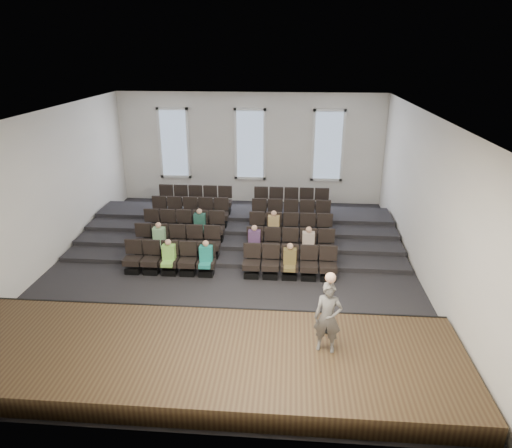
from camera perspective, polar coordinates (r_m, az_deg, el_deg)
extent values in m
plane|color=#232326|center=(15.25, -3.08, -5.42)|extent=(14.00, 14.00, 0.00)
cube|color=white|center=(13.74, -3.50, 13.58)|extent=(12.00, 14.00, 0.02)
cube|color=white|center=(21.05, -0.72, 9.40)|extent=(12.00, 0.04, 5.00)
cube|color=white|center=(8.03, -10.05, -11.94)|extent=(12.00, 0.04, 5.00)
cube|color=white|center=(16.23, -24.89, 3.75)|extent=(0.04, 14.00, 5.00)
cube|color=white|center=(14.76, 20.58, 2.78)|extent=(0.04, 14.00, 5.00)
cube|color=#42321C|center=(10.84, -6.73, -16.38)|extent=(11.80, 3.60, 0.50)
cube|color=black|center=(12.27, -5.15, -11.36)|extent=(11.80, 0.06, 0.52)
cube|color=#232326|center=(17.31, -2.10, -1.74)|extent=(11.80, 4.80, 0.15)
cube|color=#232326|center=(17.76, -1.91, -0.86)|extent=(11.80, 3.75, 0.30)
cube|color=#232326|center=(18.22, -1.73, -0.01)|extent=(11.80, 2.70, 0.45)
cube|color=#232326|center=(18.68, -1.56, 0.78)|extent=(11.80, 1.65, 0.60)
cube|color=black|center=(15.39, -15.05, -5.50)|extent=(0.47, 0.43, 0.20)
cube|color=black|center=(15.26, -15.16, -4.46)|extent=(0.55, 0.50, 0.19)
cube|color=black|center=(15.27, -15.06, -2.73)|extent=(0.55, 0.08, 0.50)
cube|color=black|center=(15.21, -12.91, -5.63)|extent=(0.47, 0.43, 0.20)
cube|color=black|center=(15.07, -13.01, -4.58)|extent=(0.55, 0.50, 0.19)
cube|color=black|center=(15.08, -12.90, -2.83)|extent=(0.55, 0.08, 0.50)
cube|color=black|center=(15.04, -10.71, -5.76)|extent=(0.47, 0.43, 0.20)
cube|color=black|center=(14.91, -10.80, -4.70)|extent=(0.55, 0.50, 0.19)
cube|color=black|center=(14.92, -10.70, -2.93)|extent=(0.55, 0.08, 0.50)
cube|color=black|center=(14.90, -8.47, -5.88)|extent=(0.47, 0.43, 0.20)
cube|color=black|center=(14.77, -8.54, -4.81)|extent=(0.55, 0.50, 0.19)
cube|color=black|center=(14.78, -8.45, -3.02)|extent=(0.55, 0.08, 0.50)
cube|color=black|center=(14.79, -6.19, -5.99)|extent=(0.47, 0.43, 0.20)
cube|color=black|center=(14.65, -6.24, -4.91)|extent=(0.55, 0.50, 0.19)
cube|color=black|center=(14.66, -6.16, -3.12)|extent=(0.55, 0.08, 0.50)
cube|color=black|center=(14.60, -0.56, -6.23)|extent=(0.47, 0.43, 0.20)
cube|color=black|center=(14.46, -0.56, -5.14)|extent=(0.55, 0.50, 0.19)
cube|color=black|center=(14.47, -0.49, -3.32)|extent=(0.55, 0.08, 0.50)
cube|color=black|center=(14.56, 1.81, -6.32)|extent=(0.47, 0.43, 0.20)
cube|color=black|center=(14.42, 1.82, -5.23)|extent=(0.55, 0.50, 0.19)
cube|color=black|center=(14.43, 1.88, -3.40)|extent=(0.55, 0.08, 0.50)
cube|color=black|center=(14.55, 4.18, -6.39)|extent=(0.47, 0.43, 0.20)
cube|color=black|center=(14.41, 4.22, -5.30)|extent=(0.55, 0.50, 0.19)
cube|color=black|center=(14.42, 4.27, -3.47)|extent=(0.55, 0.08, 0.50)
cube|color=black|center=(14.57, 6.56, -6.45)|extent=(0.47, 0.43, 0.20)
cube|color=black|center=(14.43, 6.61, -5.36)|extent=(0.55, 0.50, 0.19)
cube|color=black|center=(14.44, 6.65, -3.54)|extent=(0.55, 0.08, 0.50)
cube|color=black|center=(14.61, 8.93, -6.50)|extent=(0.47, 0.43, 0.20)
cube|color=black|center=(14.46, 9.00, -5.42)|extent=(0.55, 0.50, 0.19)
cube|color=black|center=(14.48, 9.03, -3.59)|extent=(0.55, 0.08, 0.50)
cube|color=black|center=(16.22, -13.92, -3.37)|extent=(0.47, 0.43, 0.20)
cube|color=black|center=(16.10, -14.02, -2.37)|extent=(0.55, 0.50, 0.19)
cube|color=black|center=(16.12, -13.92, -0.73)|extent=(0.55, 0.08, 0.50)
cube|color=black|center=(16.04, -11.88, -3.47)|extent=(0.47, 0.43, 0.20)
cube|color=black|center=(15.92, -11.97, -2.46)|extent=(0.55, 0.50, 0.19)
cube|color=black|center=(15.95, -11.88, -0.80)|extent=(0.55, 0.08, 0.50)
cube|color=black|center=(15.89, -9.80, -3.57)|extent=(0.47, 0.43, 0.20)
cube|color=black|center=(15.76, -9.87, -2.54)|extent=(0.55, 0.50, 0.19)
cube|color=black|center=(15.79, -9.78, -0.88)|extent=(0.55, 0.08, 0.50)
cube|color=black|center=(15.76, -7.68, -3.66)|extent=(0.47, 0.43, 0.20)
cube|color=black|center=(15.63, -7.74, -2.63)|extent=(0.55, 0.50, 0.19)
cube|color=black|center=(15.66, -7.65, -0.95)|extent=(0.55, 0.08, 0.50)
cube|color=black|center=(15.65, -5.53, -3.75)|extent=(0.47, 0.43, 0.20)
cube|color=black|center=(15.52, -5.57, -2.71)|extent=(0.55, 0.50, 0.19)
cube|color=black|center=(15.55, -5.49, -1.02)|extent=(0.55, 0.08, 0.50)
cube|color=black|center=(15.47, -0.22, -3.95)|extent=(0.47, 0.43, 0.20)
cube|color=black|center=(15.34, -0.22, -2.90)|extent=(0.55, 0.50, 0.19)
cube|color=black|center=(15.37, -0.15, -1.18)|extent=(0.55, 0.08, 0.50)
cube|color=black|center=(15.44, 2.01, -4.02)|extent=(0.47, 0.43, 0.20)
cube|color=black|center=(15.31, 2.02, -2.97)|extent=(0.55, 0.50, 0.19)
cube|color=black|center=(15.33, 2.08, -1.25)|extent=(0.55, 0.08, 0.50)
cube|color=black|center=(15.43, 4.24, -4.08)|extent=(0.47, 0.43, 0.20)
cube|color=black|center=(15.30, 4.27, -3.04)|extent=(0.55, 0.50, 0.19)
cube|color=black|center=(15.32, 4.32, -1.32)|extent=(0.55, 0.08, 0.50)
cube|color=black|center=(15.44, 6.47, -4.15)|extent=(0.47, 0.43, 0.20)
cube|color=black|center=(15.31, 6.52, -3.10)|extent=(0.55, 0.50, 0.19)
cube|color=black|center=(15.34, 6.56, -1.38)|extent=(0.55, 0.08, 0.50)
cube|color=black|center=(15.48, 8.70, -4.20)|extent=(0.47, 0.43, 0.20)
cube|color=black|center=(15.35, 8.76, -3.16)|extent=(0.55, 0.50, 0.19)
cube|color=black|center=(15.37, 8.80, -1.44)|extent=(0.55, 0.08, 0.50)
cube|color=black|center=(17.07, -12.91, -1.45)|extent=(0.47, 0.42, 0.20)
cube|color=black|center=(16.96, -13.00, -0.49)|extent=(0.55, 0.50, 0.19)
cube|color=black|center=(17.00, -12.91, 1.06)|extent=(0.55, 0.08, 0.50)
cube|color=black|center=(16.91, -10.97, -1.52)|extent=(0.47, 0.42, 0.20)
cube|color=black|center=(16.79, -11.04, -0.55)|extent=(0.55, 0.50, 0.19)
cube|color=black|center=(16.83, -10.95, 1.01)|extent=(0.55, 0.08, 0.50)
cube|color=black|center=(16.76, -8.99, -1.60)|extent=(0.47, 0.42, 0.20)
cube|color=black|center=(16.64, -9.05, -0.61)|extent=(0.55, 0.50, 0.19)
cube|color=black|center=(16.69, -8.97, 0.96)|extent=(0.55, 0.08, 0.50)
cube|color=black|center=(16.63, -6.97, -1.67)|extent=(0.47, 0.42, 0.20)
cube|color=black|center=(16.52, -7.02, -0.68)|extent=(0.55, 0.50, 0.19)
cube|color=black|center=(16.56, -6.95, 0.91)|extent=(0.55, 0.08, 0.50)
cube|color=black|center=(16.53, -4.93, -1.74)|extent=(0.47, 0.42, 0.20)
cube|color=black|center=(16.41, -4.97, -0.74)|extent=(0.55, 0.50, 0.19)
cube|color=black|center=(16.45, -4.90, 0.85)|extent=(0.55, 0.08, 0.50)
cube|color=black|center=(16.36, 0.09, -1.90)|extent=(0.47, 0.42, 0.20)
cube|color=black|center=(16.24, 0.09, -0.90)|extent=(0.55, 0.50, 0.19)
cube|color=black|center=(16.29, 0.15, 0.72)|extent=(0.55, 0.08, 0.50)
cube|color=black|center=(16.33, 2.19, -1.97)|extent=(0.47, 0.42, 0.20)
cube|color=black|center=(16.21, 2.20, -0.96)|extent=(0.55, 0.50, 0.19)
cube|color=black|center=(16.25, 2.25, 0.66)|extent=(0.55, 0.08, 0.50)
cube|color=black|center=(16.32, 4.29, -2.03)|extent=(0.47, 0.42, 0.20)
cube|color=black|center=(16.20, 4.32, -1.02)|extent=(0.55, 0.50, 0.19)
cube|color=black|center=(16.25, 4.37, 0.60)|extent=(0.55, 0.08, 0.50)
cube|color=black|center=(16.33, 6.40, -2.09)|extent=(0.47, 0.42, 0.20)
cube|color=black|center=(16.21, 6.44, -1.08)|extent=(0.55, 0.50, 0.19)
cube|color=black|center=(16.26, 6.48, 0.53)|extent=(0.55, 0.08, 0.50)
cube|color=black|center=(16.37, 8.50, -2.14)|extent=(0.47, 0.42, 0.20)
cube|color=black|center=(16.25, 8.56, -1.14)|extent=(0.55, 0.50, 0.19)
cube|color=black|center=(16.29, 8.59, 0.47)|extent=(0.55, 0.08, 0.50)
cube|color=black|center=(17.95, -12.00, 0.28)|extent=(0.47, 0.42, 0.20)
cube|color=black|center=(17.84, -12.07, 1.21)|extent=(0.55, 0.50, 0.19)
cube|color=black|center=(17.90, -11.99, 2.67)|extent=(0.55, 0.08, 0.50)
cube|color=black|center=(17.79, -10.14, 0.23)|extent=(0.47, 0.42, 0.20)
cube|color=black|center=(17.68, -10.21, 1.17)|extent=(0.55, 0.50, 0.19)
cube|color=black|center=(17.74, -10.13, 2.64)|extent=(0.55, 0.08, 0.50)
cube|color=black|center=(17.65, -8.25, 0.17)|extent=(0.47, 0.42, 0.20)
cube|color=black|center=(17.54, -8.31, 1.12)|extent=(0.55, 0.50, 0.19)
cube|color=black|center=(17.60, -8.23, 2.61)|extent=(0.55, 0.08, 0.50)
cube|color=black|center=(17.53, -6.34, 0.12)|extent=(0.47, 0.42, 0.20)
cube|color=black|center=(17.42, -6.38, 1.07)|extent=(0.55, 0.50, 0.19)
cube|color=black|center=(17.48, -6.31, 2.57)|extent=(0.55, 0.08, 0.50)
cube|color=black|center=(17.43, -4.40, 0.06)|extent=(0.47, 0.42, 0.20)
cube|color=black|center=(17.32, -4.43, 1.02)|extent=(0.55, 0.50, 0.19)
cube|color=black|center=(17.38, -4.36, 2.53)|extent=(0.55, 0.08, 0.50)
cube|color=black|center=(17.27, 0.36, -0.07)|extent=(0.47, 0.42, 0.20)
cube|color=black|center=(17.16, 0.36, 0.89)|extent=(0.55, 0.50, 0.19)
cube|color=black|center=(17.22, 0.41, 2.41)|extent=(0.55, 0.08, 0.50)
cube|color=black|center=(17.24, 2.35, -0.13)|extent=(0.47, 0.42, 0.20)
cube|color=black|center=(17.13, 2.36, 0.83)|extent=(0.55, 0.50, 0.19)
cube|color=black|center=(17.19, 2.41, 2.36)|extent=(0.55, 0.08, 0.50)
cube|color=black|center=(17.23, 4.34, -0.19)|extent=(0.47, 0.42, 0.20)
cube|color=black|center=(17.12, 4.37, 0.78)|extent=(0.55, 0.50, 0.19)
cube|color=black|center=(17.18, 4.41, 2.30)|extent=(0.55, 0.08, 0.50)
cube|color=black|center=(17.25, 6.33, -0.25)|extent=(0.47, 0.42, 0.20)
cube|color=black|center=(17.13, 6.37, 0.72)|extent=(0.55, 0.50, 0.19)
cube|color=black|center=(17.19, 6.41, 2.24)|extent=(0.55, 0.08, 0.50)
cube|color=black|center=(17.28, 8.32, -0.30)|extent=(0.47, 0.42, 0.20)
cube|color=black|center=(17.17, 8.37, 0.66)|extent=(0.55, 0.50, 0.19)
cube|color=black|center=(17.23, 8.41, 2.18)|extent=(0.55, 0.08, 0.50)
cube|color=black|center=(18.84, -11.17, 1.85)|extent=(0.47, 0.42, 0.20)
cube|color=black|center=(18.74, -11.23, 2.75)|extent=(0.55, 0.50, 0.19)
cube|color=black|center=(18.81, -11.16, 4.13)|extent=(0.55, 0.08, 0.50)
cube|color=black|center=(18.69, -9.39, 1.81)|extent=(0.47, 0.42, 0.20)
cube|color=black|center=(18.59, -9.45, 2.72)|extent=(0.55, 0.50, 0.19)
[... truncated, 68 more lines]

